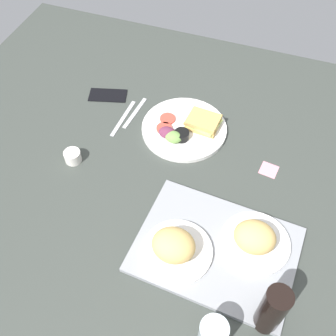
% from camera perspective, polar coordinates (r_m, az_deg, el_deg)
% --- Properties ---
extents(ground_plane, '(1.90, 1.50, 0.03)m').
position_cam_1_polar(ground_plane, '(1.34, 1.23, -0.70)').
color(ground_plane, '#383D38').
extents(serving_tray, '(0.47, 0.36, 0.02)m').
position_cam_1_polar(serving_tray, '(1.18, 6.82, -11.42)').
color(serving_tray, gray).
rests_on(serving_tray, ground_plane).
extents(bread_plate_near, '(0.20, 0.20, 0.09)m').
position_cam_1_polar(bread_plate_near, '(1.16, 12.26, -9.87)').
color(bread_plate_near, white).
rests_on(bread_plate_near, serving_tray).
extents(bread_plate_far, '(0.20, 0.20, 0.10)m').
position_cam_1_polar(bread_plate_far, '(1.12, 0.99, -11.22)').
color(bread_plate_far, white).
rests_on(bread_plate_far, serving_tray).
extents(plate_with_salad, '(0.30, 0.30, 0.05)m').
position_cam_1_polar(plate_with_salad, '(1.43, 2.52, 5.69)').
color(plate_with_salad, white).
rests_on(plate_with_salad, ground_plane).
extents(drinking_glass, '(0.07, 0.07, 0.11)m').
position_cam_1_polar(drinking_glass, '(1.04, 6.36, -22.56)').
color(drinking_glass, silver).
rests_on(drinking_glass, ground_plane).
extents(soda_bottle, '(0.06, 0.06, 0.19)m').
position_cam_1_polar(soda_bottle, '(1.05, 14.59, -18.98)').
color(soda_bottle, black).
rests_on(soda_bottle, ground_plane).
extents(espresso_cup, '(0.06, 0.06, 0.04)m').
position_cam_1_polar(espresso_cup, '(1.38, -13.41, 1.62)').
color(espresso_cup, silver).
rests_on(espresso_cup, ground_plane).
extents(fork, '(0.03, 0.17, 0.01)m').
position_cam_1_polar(fork, '(1.51, -4.74, 7.86)').
color(fork, '#B7B7BC').
rests_on(fork, ground_plane).
extents(knife, '(0.02, 0.19, 0.01)m').
position_cam_1_polar(knife, '(1.49, -6.40, 7.09)').
color(knife, '#B7B7BC').
rests_on(knife, ground_plane).
extents(cell_phone, '(0.16, 0.11, 0.01)m').
position_cam_1_polar(cell_phone, '(1.59, -8.57, 10.25)').
color(cell_phone, black).
rests_on(cell_phone, ground_plane).
extents(sticky_note, '(0.06, 0.06, 0.00)m').
position_cam_1_polar(sticky_note, '(1.37, 14.16, -0.25)').
color(sticky_note, pink).
rests_on(sticky_note, ground_plane).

